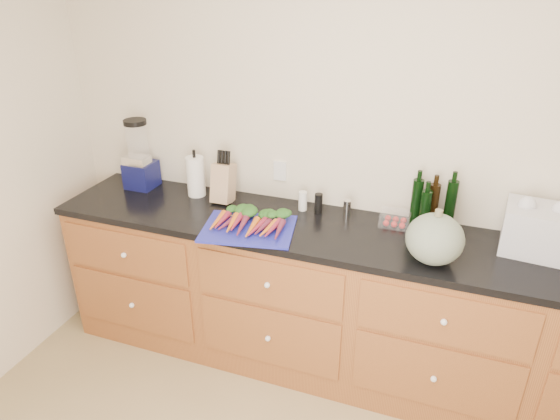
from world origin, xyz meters
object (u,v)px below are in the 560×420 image
at_px(paper_towel, 196,176).
at_px(tomato_box, 395,219).
at_px(cutting_board, 249,229).
at_px(squash, 435,239).
at_px(carrots, 251,221).
at_px(blender_appliance, 139,158).
at_px(knife_block, 223,183).

relative_size(paper_towel, tomato_box, 1.54).
bearing_deg(cutting_board, squash, 0.31).
bearing_deg(carrots, cutting_board, -90.00).
height_order(squash, tomato_box, squash).
bearing_deg(squash, paper_towel, 167.83).
height_order(cutting_board, paper_towel, paper_towel).
height_order(blender_appliance, paper_towel, blender_appliance).
relative_size(carrots, knife_block, 1.72).
bearing_deg(paper_towel, blender_appliance, -179.65).
height_order(carrots, knife_block, knife_block).
bearing_deg(paper_towel, cutting_board, -33.16).
relative_size(squash, blender_appliance, 0.62).
height_order(cutting_board, squash, squash).
bearing_deg(tomato_box, carrots, -158.66).
distance_m(squash, tomato_box, 0.40).
xyz_separation_m(blender_appliance, paper_towel, (0.40, 0.00, -0.07)).
bearing_deg(tomato_box, blender_appliance, -179.56).
distance_m(squash, blender_appliance, 1.89).
bearing_deg(paper_towel, carrots, -29.84).
xyz_separation_m(paper_towel, tomato_box, (1.23, 0.01, -0.09)).
relative_size(squash, paper_towel, 1.10).
height_order(cutting_board, knife_block, knife_block).
xyz_separation_m(cutting_board, tomato_box, (0.74, 0.33, 0.03)).
relative_size(carrots, squash, 1.46).
bearing_deg(cutting_board, knife_block, 134.16).
relative_size(cutting_board, tomato_box, 3.02).
bearing_deg(paper_towel, knife_block, -5.75).
bearing_deg(knife_block, paper_towel, 174.25).
bearing_deg(cutting_board, paper_towel, 146.84).
bearing_deg(carrots, blender_appliance, 162.60).
bearing_deg(carrots, tomato_box, 21.34).
xyz_separation_m(carrots, tomato_box, (0.74, 0.29, 0.00)).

